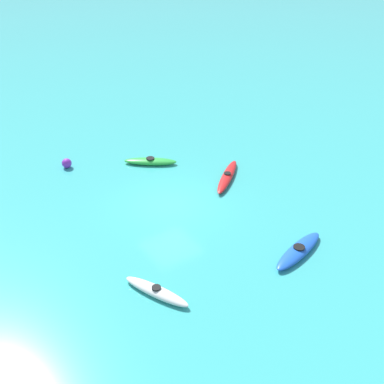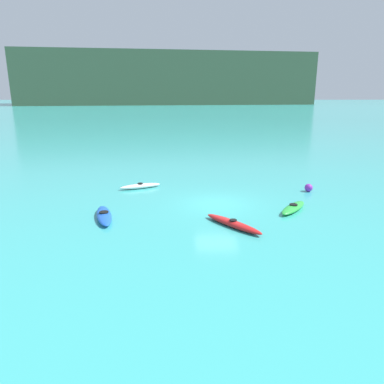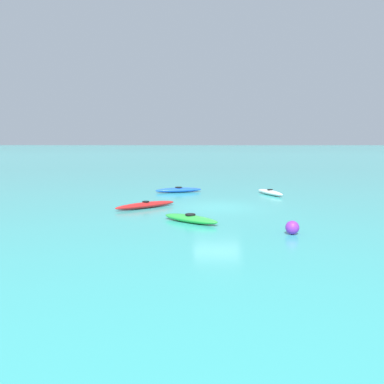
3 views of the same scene
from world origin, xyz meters
TOP-DOWN VIEW (x-y plane):
  - ground_plane at (0.00, 0.00)m, footprint 600.00×600.00m
  - headland_cliff at (-10.66, 185.02)m, footprint 154.35×61.70m
  - kayak_white at (-4.92, 3.62)m, footprint 2.81×1.60m
  - kayak_blue at (-6.08, -2.42)m, footprint 1.59×3.27m
  - kayak_green at (4.11, -1.33)m, footprint 2.26×2.68m
  - kayak_red at (0.45, -3.77)m, footprint 2.69×3.11m
  - buoy_purple at (6.26, 2.58)m, footprint 0.52×0.52m

SIDE VIEW (x-z plane):
  - ground_plane at x=0.00m, z-range 0.00..0.00m
  - kayak_red at x=0.45m, z-range -0.02..0.35m
  - kayak_white at x=-4.92m, z-range -0.02..0.35m
  - kayak_blue at x=-6.08m, z-range -0.02..0.35m
  - kayak_green at x=4.11m, z-range -0.02..0.35m
  - buoy_purple at x=6.26m, z-range 0.00..0.52m
  - headland_cliff at x=-10.66m, z-range 0.00..26.09m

